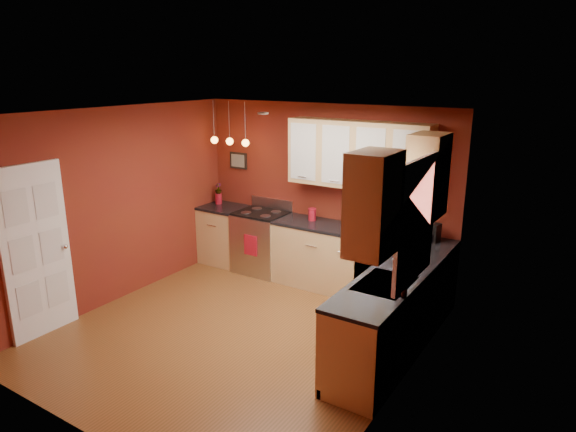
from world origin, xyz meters
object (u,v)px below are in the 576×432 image
Objects in this scene: sink at (385,285)px; red_canister at (312,214)px; soap_pump at (401,287)px; gas_range at (262,241)px; coffee_maker at (433,233)px.

sink is 2.37m from red_canister.
sink is at bearing 139.45° from soap_pump.
soap_pump is at bearing -41.59° from red_canister.
coffee_maker reaches higher than gas_range.
sink is 3.74× the size of soap_pump.
sink is 0.35m from soap_pump.
gas_range is 5.93× the size of soap_pump.
red_canister is 0.96× the size of soap_pump.
gas_range is 3.39m from soap_pump.
red_canister is at bearing 138.27° from sink.
coffee_maker is 1.81m from soap_pump.
soap_pump reaches higher than gas_range.
red_canister is 0.75× the size of coffee_maker.
gas_range is 6.18× the size of red_canister.
coffee_maker is (2.62, 0.08, 0.57)m from gas_range.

